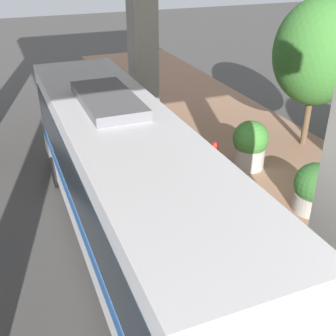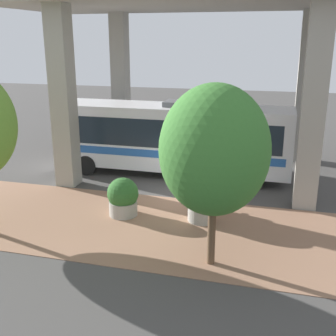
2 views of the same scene
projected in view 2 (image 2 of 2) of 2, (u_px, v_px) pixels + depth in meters
name	position (u px, v px, depth m)	size (l,w,h in m)	color
ground_plane	(175.00, 198.00, 18.02)	(80.00, 80.00, 0.00)	#474442
sidewalk_strip	(155.00, 227.00, 15.25)	(6.00, 40.00, 0.02)	#936B51
overpass	(197.00, 19.00, 19.52)	(9.40, 18.53, 8.57)	#9E998E
bus	(171.00, 135.00, 20.62)	(2.64, 11.56, 3.70)	silver
fire_hydrant	(218.00, 199.00, 16.60)	(0.53, 0.25, 0.98)	red
planter_front	(202.00, 199.00, 15.55)	(1.22, 1.22, 1.72)	#9E998E
planter_middle	(123.00, 197.00, 16.09)	(1.20, 1.20, 1.51)	#9E998E
street_tree_near	(214.00, 151.00, 11.77)	(3.14, 3.14, 5.44)	brown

